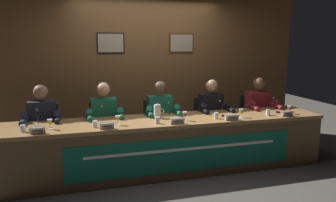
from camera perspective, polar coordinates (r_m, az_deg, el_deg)
ground_plane at (r=4.63m, az=-0.00°, el=-12.19°), size 12.00×12.00×0.00m
wall_back_panelled at (r=5.65m, az=-3.84°, el=5.49°), size 5.67×0.14×2.60m
conference_table at (r=4.35m, az=0.49°, el=-6.41°), size 4.47×0.80×0.74m
chair_far_left at (r=4.92m, az=-21.18°, el=-6.15°), size 0.44×0.45×0.90m
panelist_far_left at (r=4.65m, az=-21.62°, el=-3.55°), size 0.51×0.48×1.23m
nameplate_far_left at (r=3.96m, az=-22.36°, el=-4.90°), size 0.18×0.06×0.08m
juice_glass_far_left at (r=4.10m, az=-20.40°, el=-3.61°), size 0.06×0.06×0.12m
water_cup_far_left at (r=4.11m, az=-24.55°, el=-4.58°), size 0.06×0.06×0.08m
microphone_far_left at (r=4.26m, az=-22.38°, el=-3.43°), size 0.06×0.17×0.22m
chair_left at (r=4.90m, az=-11.38°, el=-5.70°), size 0.44×0.45×0.90m
panelist_left at (r=4.64m, az=-11.31°, el=-3.07°), size 0.51×0.48×1.23m
nameplate_left at (r=3.94m, az=-10.89°, el=-4.39°), size 0.17×0.06×0.08m
juice_glass_left at (r=4.09m, az=-9.02°, el=-3.13°), size 0.06×0.06×0.12m
water_cup_left at (r=4.04m, az=-12.93°, el=-4.14°), size 0.06×0.06×0.08m
microphone_left at (r=4.22m, az=-11.53°, el=-2.96°), size 0.06×0.17×0.22m
chair_center at (r=5.02m, az=-1.81°, el=-5.10°), size 0.44×0.45×0.90m
panelist_center at (r=4.77m, az=-1.25°, el=-2.51°), size 0.51×0.48×1.23m
nameplate_center at (r=4.12m, az=1.67°, el=-3.58°), size 0.19×0.06×0.08m
juice_glass_center at (r=4.28m, az=3.03°, el=-2.42°), size 0.06×0.06×0.12m
water_cup_center at (r=4.14m, az=-1.94°, el=-3.54°), size 0.06×0.06×0.08m
microphone_center at (r=4.37m, az=0.48°, el=-2.31°), size 0.06×0.17×0.22m
chair_right at (r=5.28m, az=7.04°, el=-4.42°), size 0.44×0.45×0.90m
panelist_right at (r=5.04m, az=7.99°, el=-1.92°), size 0.51×0.48×1.23m
nameplate_right at (r=4.40m, az=11.36°, el=-2.88°), size 0.19×0.06×0.08m
juice_glass_right at (r=4.57m, az=12.97°, el=-1.87°), size 0.06×0.06×0.12m
water_cup_right at (r=4.45m, az=8.61°, el=-2.67°), size 0.06×0.06×0.08m
microphone_right at (r=4.64m, az=9.73°, el=-1.72°), size 0.06×0.17×0.22m
chair_far_right at (r=5.65m, az=14.90°, el=-3.73°), size 0.44×0.45×0.90m
panelist_far_right at (r=5.42m, az=16.10°, el=-1.36°), size 0.51×0.48×1.23m
nameplate_far_right at (r=4.86m, az=20.59°, el=-2.10°), size 0.17×0.06×0.08m
juice_glass_far_right at (r=5.01m, az=20.90°, el=-1.23°), size 0.06×0.06×0.12m
water_cup_far_right at (r=4.82m, az=17.50°, el=-2.04°), size 0.06×0.06×0.08m
microphone_far_right at (r=5.08m, az=18.88°, el=-1.09°), size 0.06×0.17×0.22m
water_pitcher_central at (r=4.42m, az=-1.91°, el=-1.88°), size 0.15×0.10×0.21m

